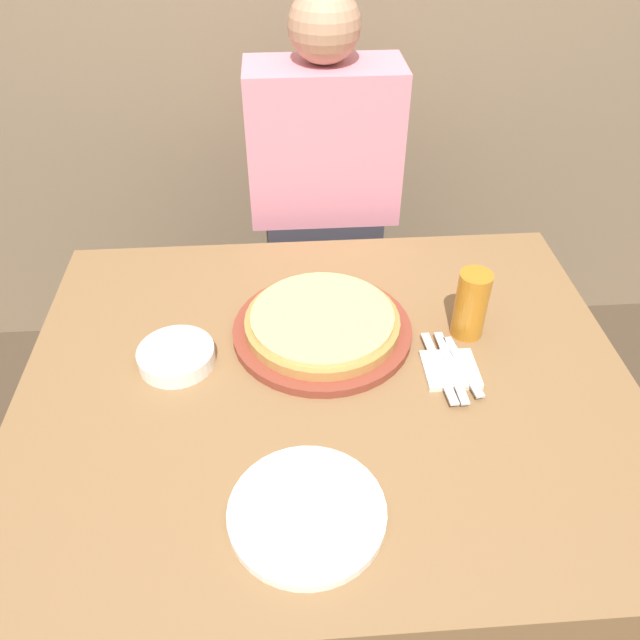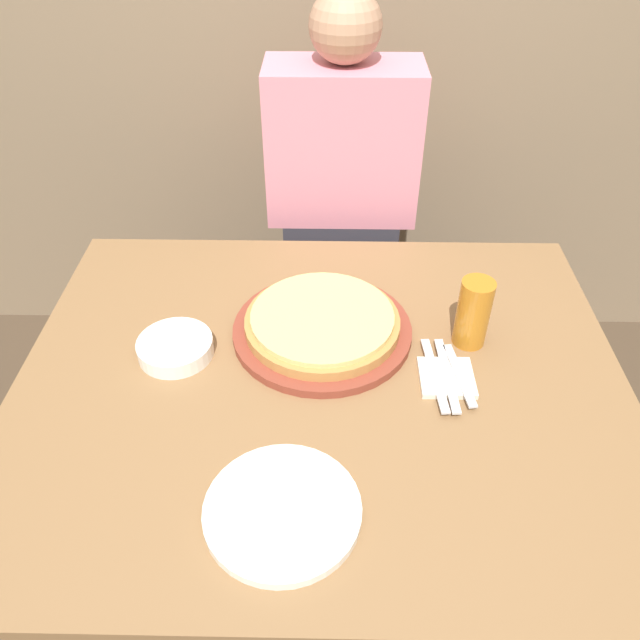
# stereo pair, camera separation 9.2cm
# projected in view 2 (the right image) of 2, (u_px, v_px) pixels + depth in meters

# --- Properties ---
(ground_plane) EXTENTS (12.00, 12.00, 0.00)m
(ground_plane) POSITION_uv_depth(u_px,v_px,m) (321.00, 562.00, 1.74)
(ground_plane) COLOR #473828
(dining_table) EXTENTS (1.25, 1.03, 0.73)m
(dining_table) POSITION_uv_depth(u_px,v_px,m) (321.00, 484.00, 1.51)
(dining_table) COLOR olive
(dining_table) RESTS_ON ground_plane
(pizza_on_board) EXTENTS (0.39, 0.39, 0.06)m
(pizza_on_board) POSITION_uv_depth(u_px,v_px,m) (320.00, 325.00, 1.36)
(pizza_on_board) COLOR brown
(pizza_on_board) RESTS_ON dining_table
(beer_glass) EXTENTS (0.07, 0.07, 0.16)m
(beer_glass) POSITION_uv_depth(u_px,v_px,m) (474.00, 310.00, 1.31)
(beer_glass) COLOR #B7701E
(beer_glass) RESTS_ON dining_table
(dinner_plate) EXTENTS (0.26, 0.26, 0.02)m
(dinner_plate) POSITION_uv_depth(u_px,v_px,m) (282.00, 511.00, 1.03)
(dinner_plate) COLOR white
(dinner_plate) RESTS_ON dining_table
(side_bowl) EXTENTS (0.16, 0.16, 0.04)m
(side_bowl) POSITION_uv_depth(u_px,v_px,m) (175.00, 347.00, 1.32)
(side_bowl) COLOR white
(side_bowl) RESTS_ON dining_table
(napkin_stack) EXTENTS (0.11, 0.11, 0.01)m
(napkin_stack) POSITION_uv_depth(u_px,v_px,m) (447.00, 379.00, 1.26)
(napkin_stack) COLOR silver
(napkin_stack) RESTS_ON dining_table
(fork) EXTENTS (0.04, 0.21, 0.00)m
(fork) POSITION_uv_depth(u_px,v_px,m) (435.00, 376.00, 1.26)
(fork) COLOR silver
(fork) RESTS_ON napkin_stack
(dinner_knife) EXTENTS (0.03, 0.21, 0.00)m
(dinner_knife) POSITION_uv_depth(u_px,v_px,m) (447.00, 376.00, 1.26)
(dinner_knife) COLOR silver
(dinner_knife) RESTS_ON napkin_stack
(spoon) EXTENTS (0.04, 0.18, 0.00)m
(spoon) POSITION_uv_depth(u_px,v_px,m) (460.00, 376.00, 1.26)
(spoon) COLOR silver
(spoon) RESTS_ON napkin_stack
(diner_person) EXTENTS (0.41, 0.20, 1.31)m
(diner_person) POSITION_uv_depth(u_px,v_px,m) (340.00, 232.00, 1.88)
(diner_person) COLOR #33333D
(diner_person) RESTS_ON ground_plane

